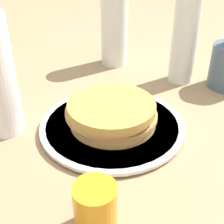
{
  "coord_description": "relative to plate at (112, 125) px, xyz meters",
  "views": [
    {
      "loc": [
        -0.48,
        0.17,
        0.38
      ],
      "look_at": [
        0.02,
        -0.02,
        0.04
      ],
      "focal_mm": 50.0,
      "sensor_mm": 36.0,
      "label": 1
    }
  ],
  "objects": [
    {
      "name": "plate",
      "position": [
        0.0,
        0.0,
        0.0
      ],
      "size": [
        0.3,
        0.3,
        0.01
      ],
      "color": "silver",
      "rests_on": "ground_plane"
    },
    {
      "name": "pancake_stack",
      "position": [
        -0.0,
        0.0,
        0.03
      ],
      "size": [
        0.18,
        0.19,
        0.05
      ],
      "color": "#DCAF68",
      "rests_on": "plate"
    },
    {
      "name": "water_bottle_near",
      "position": [
        0.31,
        -0.12,
        0.1
      ],
      "size": [
        0.08,
        0.08,
        0.22
      ],
      "color": "silver",
      "rests_on": "ground_plane"
    },
    {
      "name": "water_bottle_mid",
      "position": [
        0.15,
        -0.25,
        0.1
      ],
      "size": [
        0.06,
        0.06,
        0.23
      ],
      "color": "silver",
      "rests_on": "ground_plane"
    },
    {
      "name": "ground_plane",
      "position": [
        -0.02,
        0.02,
        -0.01
      ],
      "size": [
        4.0,
        4.0,
        0.0
      ],
      "primitive_type": "plane",
      "color": "#9E7F5B"
    },
    {
      "name": "juice_glass",
      "position": [
        -0.22,
        0.11,
        0.03
      ],
      "size": [
        0.06,
        0.06,
        0.08
      ],
      "color": "orange",
      "rests_on": "ground_plane"
    }
  ]
}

